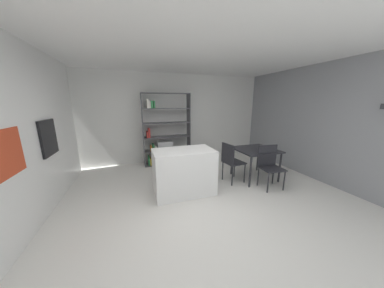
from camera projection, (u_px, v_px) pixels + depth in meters
name	position (u px, v px, depth m)	size (l,w,h in m)	color
ground_plane	(199.00, 207.00, 3.16)	(8.73, 8.73, 0.00)	silver
ceiling_slab	(201.00, 38.00, 2.54)	(6.36, 5.78, 0.06)	white
back_partition	(167.00, 118.00, 5.50)	(6.36, 0.06, 2.71)	silver
right_partition_gray	(335.00, 125.00, 3.83)	(0.06, 5.78, 2.71)	gray
built_in_oven	(48.00, 138.00, 3.05)	(0.06, 0.56, 0.62)	black
kitchen_island	(184.00, 172.00, 3.59)	(1.20, 0.71, 0.91)	white
open_bookshelf	(163.00, 134.00, 5.22)	(1.39, 0.35, 2.10)	#4C4C51
dining_table	(255.00, 152.00, 4.26)	(0.93, 0.89, 0.74)	#232328
dining_chair_near	(269.00, 163.00, 3.85)	(0.48, 0.44, 0.93)	#232328
dining_chair_island_side	(231.00, 159.00, 4.06)	(0.48, 0.48, 0.93)	#232328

